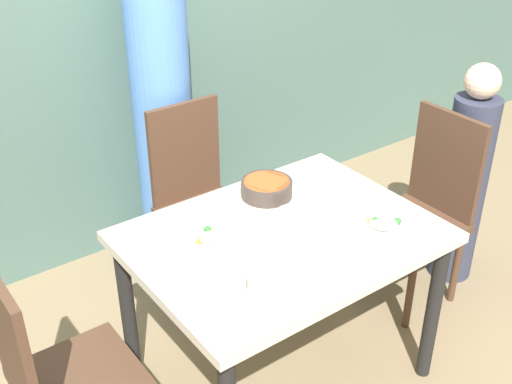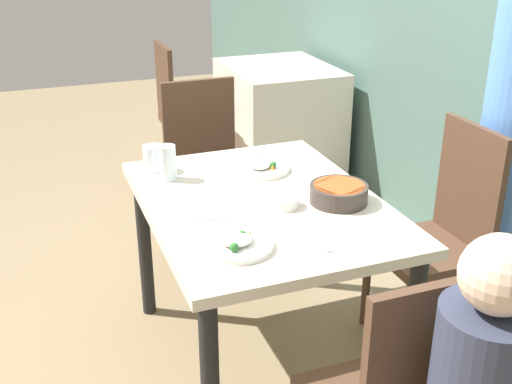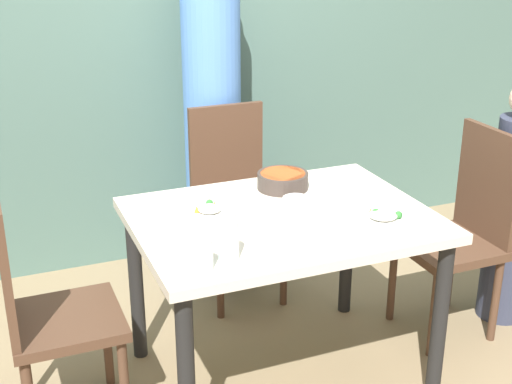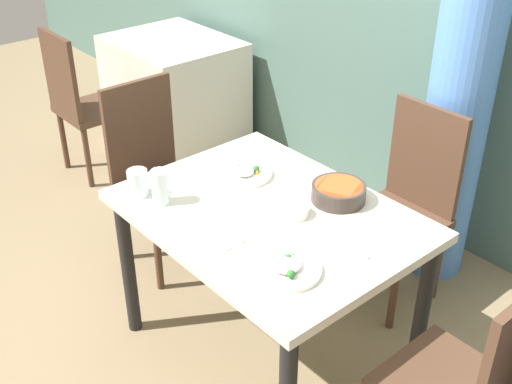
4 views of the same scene
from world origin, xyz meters
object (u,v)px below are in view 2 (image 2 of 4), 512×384
(glass_water_tall, at_px, (153,159))
(plate_rice_adult, at_px, (237,244))
(bowl_curry, at_px, (339,193))
(chair_adult_spot, at_px, (442,231))

(glass_water_tall, bearing_deg, plate_rice_adult, 8.15)
(glass_water_tall, bearing_deg, bowl_curry, 46.31)
(chair_adult_spot, distance_m, glass_water_tall, 1.24)
(plate_rice_adult, distance_m, glass_water_tall, 0.76)
(chair_adult_spot, height_order, bowl_curry, chair_adult_spot)
(plate_rice_adult, bearing_deg, bowl_curry, 113.65)
(plate_rice_adult, bearing_deg, chair_adult_spot, 103.50)
(chair_adult_spot, xyz_separation_m, glass_water_tall, (-0.52, -1.09, 0.28))
(glass_water_tall, bearing_deg, chair_adult_spot, 64.41)
(chair_adult_spot, xyz_separation_m, bowl_curry, (0.03, -0.51, 0.27))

